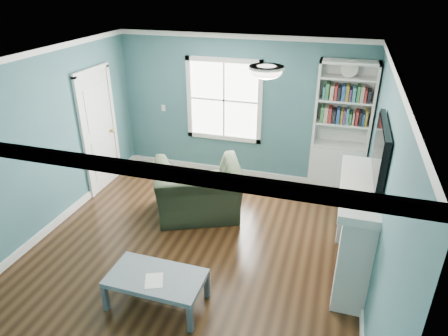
# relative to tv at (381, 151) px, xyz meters

# --- Properties ---
(floor) EXTENTS (5.00, 5.00, 0.00)m
(floor) POSITION_rel_tv_xyz_m (-2.20, -0.20, -1.72)
(floor) COLOR black
(floor) RESTS_ON ground
(room_walls) EXTENTS (5.00, 5.00, 5.00)m
(room_walls) POSITION_rel_tv_xyz_m (-2.20, -0.20, -0.14)
(room_walls) COLOR #365D67
(room_walls) RESTS_ON ground
(trim) EXTENTS (4.50, 5.00, 2.60)m
(trim) POSITION_rel_tv_xyz_m (-2.20, -0.20, -0.49)
(trim) COLOR white
(trim) RESTS_ON ground
(window) EXTENTS (1.40, 0.06, 1.50)m
(window) POSITION_rel_tv_xyz_m (-2.50, 2.29, -0.27)
(window) COLOR white
(window) RESTS_ON room_walls
(bookshelf) EXTENTS (0.90, 0.35, 2.31)m
(bookshelf) POSITION_rel_tv_xyz_m (-0.43, 2.10, -0.80)
(bookshelf) COLOR silver
(bookshelf) RESTS_ON ground
(fireplace) EXTENTS (0.44, 1.58, 1.30)m
(fireplace) POSITION_rel_tv_xyz_m (-0.12, 0.00, -1.09)
(fireplace) COLOR black
(fireplace) RESTS_ON ground
(tv) EXTENTS (0.06, 1.10, 0.65)m
(tv) POSITION_rel_tv_xyz_m (0.00, 0.00, 0.00)
(tv) COLOR black
(tv) RESTS_ON fireplace
(door) EXTENTS (0.12, 0.98, 2.17)m
(door) POSITION_rel_tv_xyz_m (-4.42, 1.20, -0.65)
(door) COLOR silver
(door) RESTS_ON ground
(ceiling_fixture) EXTENTS (0.38, 0.38, 0.15)m
(ceiling_fixture) POSITION_rel_tv_xyz_m (-1.30, -0.10, 0.82)
(ceiling_fixture) COLOR white
(ceiling_fixture) RESTS_ON room_walls
(light_switch) EXTENTS (0.08, 0.01, 0.12)m
(light_switch) POSITION_rel_tv_xyz_m (-3.70, 2.28, -0.52)
(light_switch) COLOR white
(light_switch) RESTS_ON room_walls
(recliner) EXTENTS (1.53, 1.30, 1.14)m
(recliner) POSITION_rel_tv_xyz_m (-2.46, 0.75, -1.16)
(recliner) COLOR black
(recliner) RESTS_ON ground
(coffee_table) EXTENTS (1.10, 0.61, 0.40)m
(coffee_table) POSITION_rel_tv_xyz_m (-2.25, -1.21, -1.38)
(coffee_table) COLOR #4D525C
(coffee_table) RESTS_ON ground
(paper_sheet) EXTENTS (0.28, 0.31, 0.00)m
(paper_sheet) POSITION_rel_tv_xyz_m (-2.24, -1.28, -1.32)
(paper_sheet) COLOR white
(paper_sheet) RESTS_ON coffee_table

